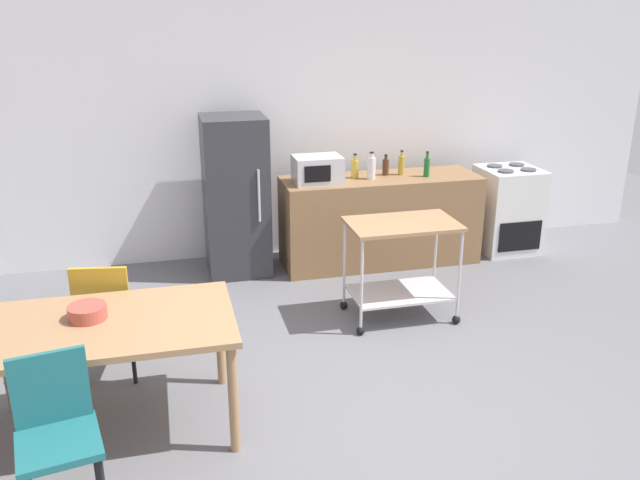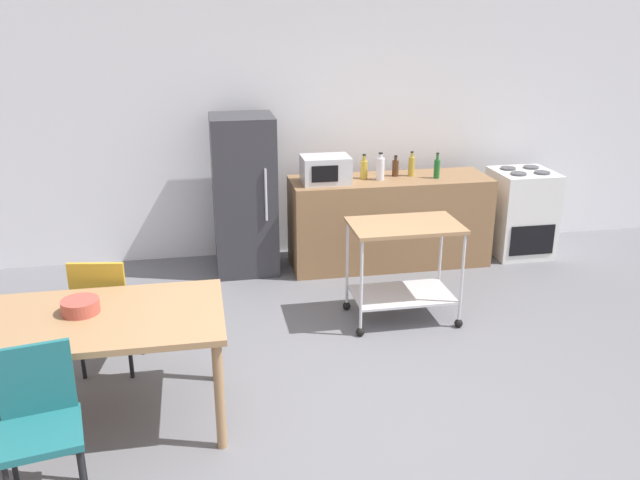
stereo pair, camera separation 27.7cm
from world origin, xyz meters
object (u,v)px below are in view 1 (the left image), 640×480
(refrigerator, at_px, (236,196))
(bottle_wine, at_px, (355,168))
(microwave, at_px, (317,170))
(kitchen_cart, at_px, (401,254))
(bottle_olive_oil, at_px, (386,167))
(fruit_bowl, at_px, (87,312))
(bottle_sparkling_water, at_px, (427,167))
(chair_mustard, at_px, (107,311))
(stove_oven, at_px, (507,209))
(bottle_vinegar, at_px, (401,165))
(dining_table, at_px, (108,334))
(chair_teal, at_px, (56,428))
(bottle_soy_sauce, at_px, (371,168))

(refrigerator, bearing_deg, bottle_wine, -2.97)
(microwave, bearing_deg, kitchen_cart, -70.99)
(bottle_olive_oil, height_order, fruit_bowl, bottle_olive_oil)
(refrigerator, relative_size, bottle_olive_oil, 7.37)
(bottle_olive_oil, relative_size, bottle_sparkling_water, 0.82)
(chair_mustard, bearing_deg, bottle_olive_oil, -136.82)
(bottle_olive_oil, bearing_deg, stove_oven, -2.48)
(bottle_vinegar, bearing_deg, fruit_bowl, -140.61)
(stove_oven, relative_size, refrigerator, 0.59)
(dining_table, bearing_deg, chair_teal, -108.59)
(chair_mustard, height_order, fruit_bowl, chair_mustard)
(bottle_olive_oil, bearing_deg, fruit_bowl, -138.70)
(bottle_vinegar, bearing_deg, bottle_sparkling_water, -31.17)
(kitchen_cart, xyz_separation_m, bottle_olive_oil, (0.32, 1.35, 0.41))
(bottle_olive_oil, relative_size, fruit_bowl, 0.92)
(chair_teal, relative_size, fruit_bowl, 3.88)
(bottle_olive_oil, bearing_deg, microwave, -169.98)
(chair_teal, height_order, kitchen_cart, chair_teal)
(refrigerator, distance_m, bottle_wine, 1.21)
(bottle_soy_sauce, bearing_deg, chair_teal, -131.10)
(microwave, height_order, fruit_bowl, microwave)
(bottle_wine, bearing_deg, fruit_bowl, -135.40)
(refrigerator, height_order, bottle_soy_sauce, refrigerator)
(bottle_wine, height_order, bottle_sparkling_water, bottle_sparkling_water)
(bottle_wine, bearing_deg, bottle_olive_oil, 6.80)
(dining_table, height_order, bottle_wine, bottle_wine)
(bottle_vinegar, bearing_deg, bottle_olive_oil, 171.02)
(dining_table, relative_size, kitchen_cart, 1.65)
(refrigerator, height_order, bottle_sparkling_water, refrigerator)
(chair_teal, xyz_separation_m, stove_oven, (4.21, 3.08, -0.07))
(bottle_vinegar, bearing_deg, chair_mustard, -147.91)
(dining_table, xyz_separation_m, refrigerator, (1.08, 2.47, 0.10))
(bottle_wine, height_order, bottle_soy_sauce, bottle_soy_sauce)
(microwave, xyz_separation_m, fruit_bowl, (-1.97, -2.25, -0.24))
(stove_oven, bearing_deg, bottle_vinegar, 178.37)
(chair_teal, relative_size, bottle_vinegar, 3.56)
(dining_table, height_order, bottle_olive_oil, bottle_olive_oil)
(chair_mustard, distance_m, bottle_olive_oil, 3.24)
(chair_mustard, bearing_deg, stove_oven, -147.59)
(stove_oven, height_order, bottle_olive_oil, bottle_olive_oil)
(dining_table, height_order, chair_mustard, chair_mustard)
(kitchen_cart, bearing_deg, microwave, 109.01)
(microwave, relative_size, bottle_sparkling_water, 1.80)
(chair_teal, xyz_separation_m, kitchen_cart, (2.51, 1.79, 0.05))
(fruit_bowl, bearing_deg, bottle_sparkling_water, 35.73)
(kitchen_cart, relative_size, bottle_wine, 3.72)
(chair_teal, bearing_deg, bottle_vinegar, 35.33)
(chair_teal, distance_m, bottle_wine, 4.01)
(kitchen_cart, bearing_deg, chair_mustard, -169.45)
(chair_teal, bearing_deg, bottle_olive_oil, 37.12)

